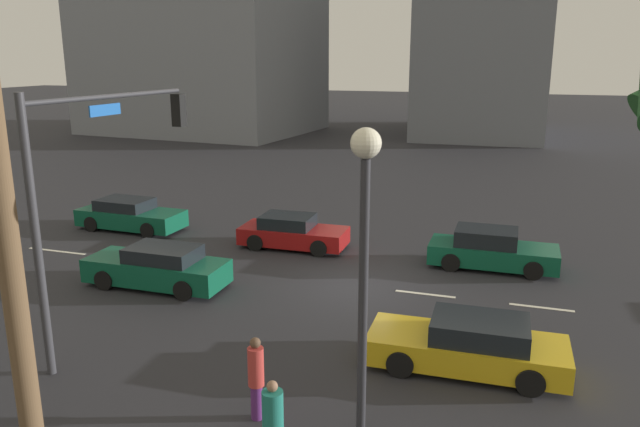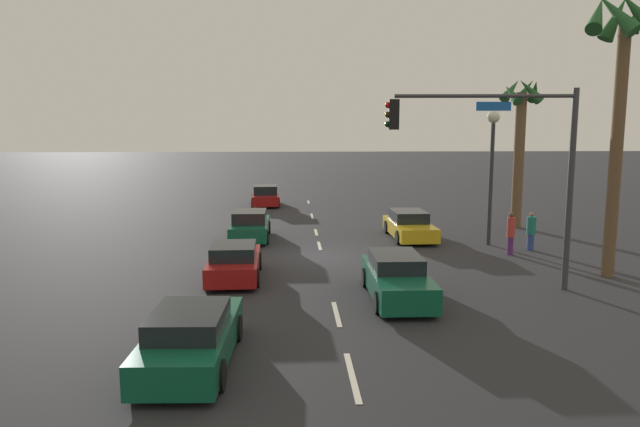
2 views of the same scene
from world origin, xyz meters
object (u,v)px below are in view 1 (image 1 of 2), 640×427
object	(u,v)px
car_0	(470,345)
pedestrian_1	(256,376)
car_2	(292,233)
traffic_signal	(95,172)
car_5	(491,250)
streetlamp	(364,227)
car_1	(158,267)
car_4	(130,215)
building_1	(203,62)
pedestrian_0	(273,421)
building_0	(485,31)

from	to	relation	value
car_0	pedestrian_1	world-z (taller)	pedestrian_1
car_2	traffic_signal	distance (m)	9.90
car_5	car_0	bearing A→B (deg)	89.32
car_5	streetlamp	distance (m)	11.65
car_1	traffic_signal	distance (m)	5.37
car_4	car_5	size ratio (longest dim) A/B	1.06
pedestrian_1	building_1	bearing A→B (deg)	-60.60
traffic_signal	pedestrian_1	bearing A→B (deg)	156.91
streetlamp	pedestrian_0	xyz separation A→B (m)	(1.28, 1.42, -3.37)
car_5	traffic_signal	xyz separation A→B (m)	(9.25, 8.89, 3.82)
car_2	pedestrian_0	world-z (taller)	pedestrian_0
car_0	traffic_signal	xyz separation A→B (m)	(9.16, 1.25, 3.85)
car_0	pedestrian_1	distance (m)	5.27
pedestrian_1	traffic_signal	bearing A→B (deg)	-23.09
car_4	car_0	bearing A→B (deg)	151.90
car_1	streetlamp	bearing A→B (deg)	145.12
car_5	building_1	bearing A→B (deg)	-48.91
building_0	car_2	bearing A→B (deg)	82.45
car_2	car_0	bearing A→B (deg)	133.74
car_1	pedestrian_0	distance (m)	9.94
car_5	building_0	xyz separation A→B (m)	(3.24, -39.75, 8.75)
pedestrian_0	traffic_signal	bearing A→B (deg)	-29.59
car_4	pedestrian_1	size ratio (longest dim) A/B	2.56
car_2	building_0	distance (m)	40.88
car_4	car_5	world-z (taller)	car_5
car_4	car_2	bearing A→B (deg)	178.11
pedestrian_1	building_0	xyz separation A→B (m)	(-0.80, -50.86, 8.44)
streetlamp	building_1	distance (m)	52.04
car_1	traffic_signal	world-z (taller)	traffic_signal
building_0	building_1	distance (m)	26.78
car_0	building_1	xyz separation A→B (m)	(29.01, -41.01, 6.03)
car_2	building_0	xyz separation A→B (m)	(-4.22, -39.70, 8.80)
streetlamp	pedestrian_1	world-z (taller)	streetlamp
car_0	pedestrian_0	xyz separation A→B (m)	(3.08, 4.70, 0.26)
streetlamp	building_1	xyz separation A→B (m)	(27.21, -44.29, 2.40)
car_1	streetlamp	world-z (taller)	streetlamp
traffic_signal	pedestrian_0	bearing A→B (deg)	150.41
pedestrian_0	building_0	distance (m)	52.79
building_0	pedestrian_0	bearing A→B (deg)	88.59
car_5	streetlamp	xyz separation A→B (m)	(1.89, 10.92, 3.60)
car_4	traffic_signal	size ratio (longest dim) A/B	0.71
traffic_signal	streetlamp	bearing A→B (deg)	164.54
pedestrian_0	car_2	bearing A→B (deg)	-70.92
car_5	traffic_signal	distance (m)	13.38
building_0	building_1	world-z (taller)	building_0
car_5	car_1	bearing A→B (deg)	27.30
car_1	car_4	xyz separation A→B (m)	(4.88, -5.51, -0.02)
building_0	building_1	xyz separation A→B (m)	(25.87, 6.38, -2.76)
car_2	traffic_signal	xyz separation A→B (m)	(1.79, 8.94, 3.86)
car_0	car_5	bearing A→B (deg)	-90.68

